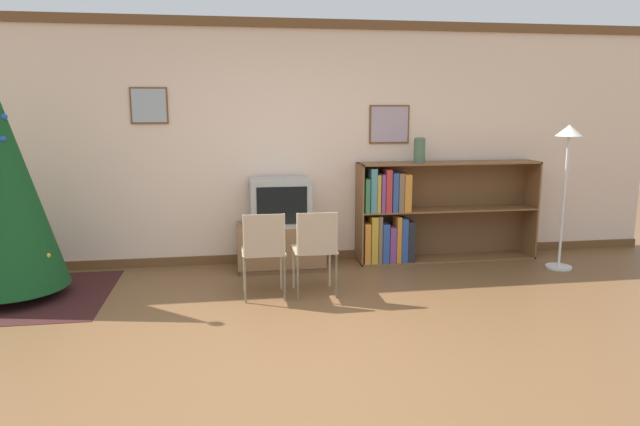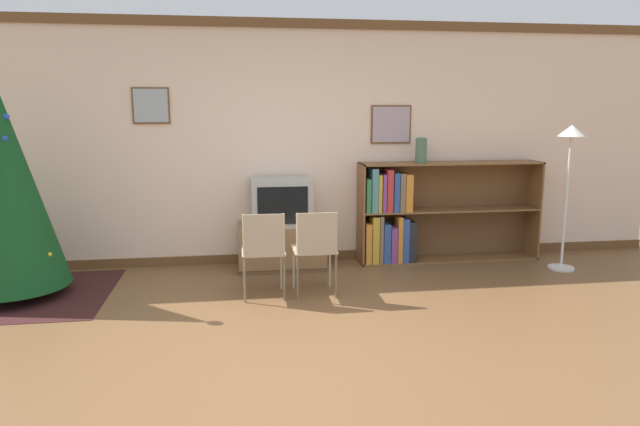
{
  "view_description": "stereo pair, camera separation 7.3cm",
  "coord_description": "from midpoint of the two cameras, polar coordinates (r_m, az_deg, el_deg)",
  "views": [
    {
      "loc": [
        -0.55,
        -3.81,
        1.77
      ],
      "look_at": [
        0.29,
        1.42,
        0.77
      ],
      "focal_mm": 32.0,
      "sensor_mm": 36.0,
      "label": 1
    },
    {
      "loc": [
        -0.48,
        -3.82,
        1.77
      ],
      "look_at": [
        0.29,
        1.42,
        0.77
      ],
      "focal_mm": 32.0,
      "sensor_mm": 36.0,
      "label": 2
    }
  ],
  "objects": [
    {
      "name": "folding_chair_right",
      "position": [
        5.32,
        -0.83,
        -3.46
      ],
      "size": [
        0.4,
        0.4,
        0.82
      ],
      "color": "tan",
      "rests_on": "ground_plane"
    },
    {
      "name": "vase",
      "position": [
        6.53,
        9.6,
        6.23
      ],
      "size": [
        0.13,
        0.13,
        0.28
      ],
      "color": "#47664C",
      "rests_on": "bookshelf"
    },
    {
      "name": "bookshelf",
      "position": [
        6.62,
        8.84,
        -0.17
      ],
      "size": [
        2.11,
        0.36,
        1.14
      ],
      "color": "brown",
      "rests_on": "ground_plane"
    },
    {
      "name": "television",
      "position": [
        6.2,
        -4.37,
        1.12
      ],
      "size": [
        0.64,
        0.5,
        0.51
      ],
      "color": "#9E9E99",
      "rests_on": "tv_console"
    },
    {
      "name": "area_rug",
      "position": [
        6.14,
        -28.6,
        -7.4
      ],
      "size": [
        1.74,
        1.52,
        0.01
      ],
      "color": "#381919",
      "rests_on": "ground_plane"
    },
    {
      "name": "wall_back",
      "position": [
        6.46,
        -4.54,
        6.91
      ],
      "size": [
        9.09,
        0.11,
        2.7
      ],
      "color": "beige",
      "rests_on": "ground_plane"
    },
    {
      "name": "ground_plane",
      "position": [
        4.24,
        -1.31,
        -14.04
      ],
      "size": [
        24.0,
        24.0,
        0.0
      ],
      "primitive_type": "plane",
      "color": "brown"
    },
    {
      "name": "christmas_tree",
      "position": [
        5.92,
        -29.5,
        2.32
      ],
      "size": [
        1.02,
        1.02,
        2.1
      ],
      "color": "maroon",
      "rests_on": "area_rug"
    },
    {
      "name": "folding_chair_left",
      "position": [
        5.27,
        -6.04,
        -3.64
      ],
      "size": [
        0.4,
        0.4,
        0.82
      ],
      "color": "tan",
      "rests_on": "ground_plane"
    },
    {
      "name": "tv_console",
      "position": [
        6.31,
        -4.31,
        -3.34
      ],
      "size": [
        0.95,
        0.51,
        0.49
      ],
      "color": "brown",
      "rests_on": "ground_plane"
    },
    {
      "name": "standing_lamp",
      "position": [
        6.66,
        23.19,
        4.97
      ],
      "size": [
        0.28,
        0.28,
        1.57
      ],
      "color": "silver",
      "rests_on": "ground_plane"
    }
  ]
}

